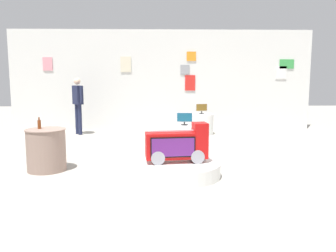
# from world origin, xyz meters

# --- Properties ---
(ground_plane) EXTENTS (30.00, 30.00, 0.00)m
(ground_plane) POSITION_xyz_m (0.00, 0.00, 0.00)
(ground_plane) COLOR #9E998E
(back_wall_display) EXTENTS (10.06, 0.13, 3.33)m
(back_wall_display) POSITION_xyz_m (0.01, 5.27, 1.67)
(back_wall_display) COLOR silver
(back_wall_display) RESTS_ON ground
(main_display_pedestal) EXTENTS (1.58, 1.58, 0.25)m
(main_display_pedestal) POSITION_xyz_m (0.19, -0.40, 0.13)
(main_display_pedestal) COLOR white
(main_display_pedestal) RESTS_ON ground
(novelty_firetruck_tv) EXTENTS (1.13, 0.49, 0.70)m
(novelty_firetruck_tv) POSITION_xyz_m (0.21, -0.41, 0.54)
(novelty_firetruck_tv) COLOR gray
(novelty_firetruck_tv) RESTS_ON main_display_pedestal
(display_pedestal_left_rear) EXTENTS (0.74, 0.74, 0.63)m
(display_pedestal_left_rear) POSITION_xyz_m (1.23, 4.21, 0.32)
(display_pedestal_left_rear) COLOR white
(display_pedestal_left_rear) RESTS_ON ground
(tv_on_left_rear) EXTENTS (0.38, 0.17, 0.32)m
(tv_on_left_rear) POSITION_xyz_m (1.23, 4.21, 0.81)
(tv_on_left_rear) COLOR black
(tv_on_left_rear) RESTS_ON display_pedestal_left_rear
(display_pedestal_center_rear) EXTENTS (0.75, 0.75, 0.63)m
(display_pedestal_center_rear) POSITION_xyz_m (0.49, 1.68, 0.32)
(display_pedestal_center_rear) COLOR white
(display_pedestal_center_rear) RESTS_ON ground
(tv_on_center_rear) EXTENTS (0.38, 0.17, 0.30)m
(tv_on_center_rear) POSITION_xyz_m (0.49, 1.68, 0.80)
(tv_on_center_rear) COLOR black
(tv_on_center_rear) RESTS_ON display_pedestal_center_rear
(side_table_round) EXTENTS (0.75, 0.75, 0.80)m
(side_table_round) POSITION_xyz_m (-2.26, 0.04, 0.41)
(side_table_round) COLOR gray
(side_table_round) RESTS_ON ground
(bottle_on_side_table) EXTENTS (0.06, 0.06, 0.22)m
(bottle_on_side_table) POSITION_xyz_m (-2.38, 0.09, 0.89)
(bottle_on_side_table) COLOR brown
(bottle_on_side_table) RESTS_ON side_table_round
(shopper_browsing_near_truck) EXTENTS (0.39, 0.46, 1.74)m
(shopper_browsing_near_truck) POSITION_xyz_m (-2.60, 4.29, 1.03)
(shopper_browsing_near_truck) COLOR #1E233F
(shopper_browsing_near_truck) RESTS_ON ground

